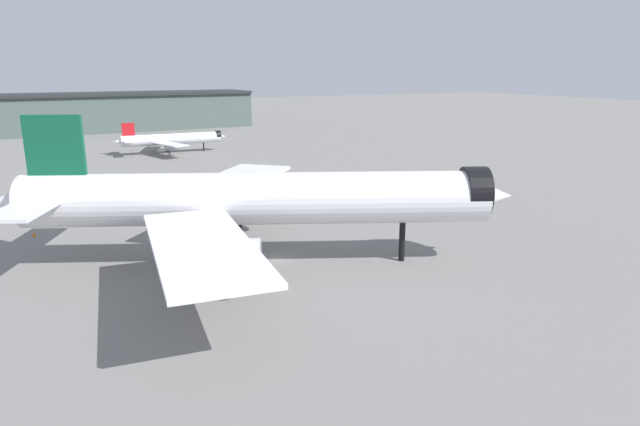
{
  "coord_description": "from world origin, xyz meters",
  "views": [
    {
      "loc": [
        -27.34,
        -68.22,
        25.96
      ],
      "look_at": [
        5.36,
        -3.57,
        7.05
      ],
      "focal_mm": 30.81,
      "sensor_mm": 36.0,
      "label": 1
    }
  ],
  "objects_px": {
    "airliner_far_taxiway": "(172,139)",
    "traffic_cone_near_nose": "(34,234)",
    "baggage_tug_wing": "(423,204)",
    "service_truck_front": "(251,189)",
    "airliner_near_gate": "(255,200)"
  },
  "relations": [
    {
      "from": "airliner_far_taxiway",
      "to": "baggage_tug_wing",
      "type": "bearing_deg",
      "value": -73.55
    },
    {
      "from": "service_truck_front",
      "to": "traffic_cone_near_nose",
      "type": "xyz_separation_m",
      "value": [
        -41.11,
        -11.68,
        -1.22
      ]
    },
    {
      "from": "service_truck_front",
      "to": "traffic_cone_near_nose",
      "type": "distance_m",
      "value": 42.75
    },
    {
      "from": "airliner_near_gate",
      "to": "service_truck_front",
      "type": "bearing_deg",
      "value": 95.21
    },
    {
      "from": "airliner_far_taxiway",
      "to": "traffic_cone_near_nose",
      "type": "relative_size",
      "value": 48.57
    },
    {
      "from": "airliner_far_taxiway",
      "to": "traffic_cone_near_nose",
      "type": "height_order",
      "value": "airliner_far_taxiway"
    },
    {
      "from": "airliner_far_taxiway",
      "to": "service_truck_front",
      "type": "relative_size",
      "value": 6.0
    },
    {
      "from": "service_truck_front",
      "to": "baggage_tug_wing",
      "type": "distance_m",
      "value": 36.12
    },
    {
      "from": "airliner_near_gate",
      "to": "service_truck_front",
      "type": "xyz_separation_m",
      "value": [
        13.43,
        39.56,
        -7.42
      ]
    },
    {
      "from": "airliner_near_gate",
      "to": "baggage_tug_wing",
      "type": "xyz_separation_m",
      "value": [
        39.04,
        14.09,
        -8.04
      ]
    },
    {
      "from": "airliner_far_taxiway",
      "to": "service_truck_front",
      "type": "xyz_separation_m",
      "value": [
        1.23,
        -70.68,
        -2.89
      ]
    },
    {
      "from": "baggage_tug_wing",
      "to": "traffic_cone_near_nose",
      "type": "distance_m",
      "value": 68.13
    },
    {
      "from": "airliner_far_taxiway",
      "to": "traffic_cone_near_nose",
      "type": "xyz_separation_m",
      "value": [
        -39.88,
        -82.36,
        -4.11
      ]
    },
    {
      "from": "traffic_cone_near_nose",
      "to": "service_truck_front",
      "type": "bearing_deg",
      "value": 15.86
    },
    {
      "from": "baggage_tug_wing",
      "to": "traffic_cone_near_nose",
      "type": "xyz_separation_m",
      "value": [
        -66.72,
        13.79,
        -0.61
      ]
    }
  ]
}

